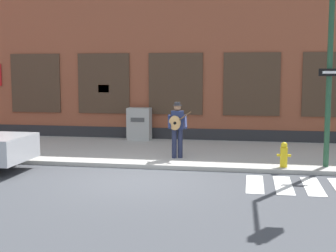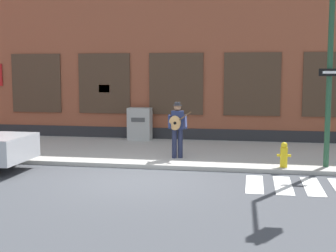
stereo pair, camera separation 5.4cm
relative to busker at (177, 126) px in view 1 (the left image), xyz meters
The scene contains 6 objects.
ground_plane 2.85m from the busker, 105.03° to the right, with size 160.00×160.00×0.00m, color #424449.
sidewalk 1.87m from the busker, 116.03° to the left, with size 28.00×5.12×0.12m.
building_backdrop 6.40m from the busker, 96.54° to the left, with size 28.00×4.06×6.68m.
busker is the anchor object (origin of this frame).
utility_box 4.06m from the busker, 119.97° to the left, with size 0.89×0.57×1.24m.
fire_hydrant 3.28m from the busker, 14.70° to the right, with size 0.38×0.20×0.70m.
Camera 1 is at (2.88, -11.31, 2.75)m, focal length 50.00 mm.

